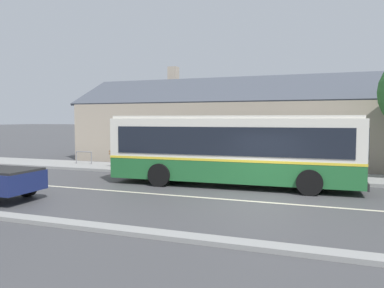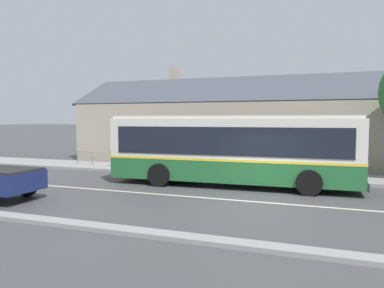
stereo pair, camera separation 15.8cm
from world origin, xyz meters
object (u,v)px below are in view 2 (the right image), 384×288
object	(u,v)px
bench_down_street	(183,162)
bench_by_building	(125,159)
bike_rack	(85,155)
transit_bus	(232,148)

from	to	relation	value
bench_down_street	bench_by_building	bearing A→B (deg)	-178.16
bench_by_building	bike_rack	bearing A→B (deg)	174.15
transit_bus	bench_down_street	size ratio (longest dim) A/B	6.45
bench_by_building	bench_down_street	size ratio (longest dim) A/B	1.02
transit_bus	bench_by_building	xyz separation A→B (m)	(-7.18, 2.97, -1.08)
bench_down_street	bike_rack	size ratio (longest dim) A/B	1.44
transit_bus	bench_by_building	world-z (taller)	transit_bus
bench_down_street	bike_rack	bearing A→B (deg)	178.33
transit_bus	bench_down_street	distance (m)	4.86
bench_by_building	bike_rack	distance (m)	3.00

